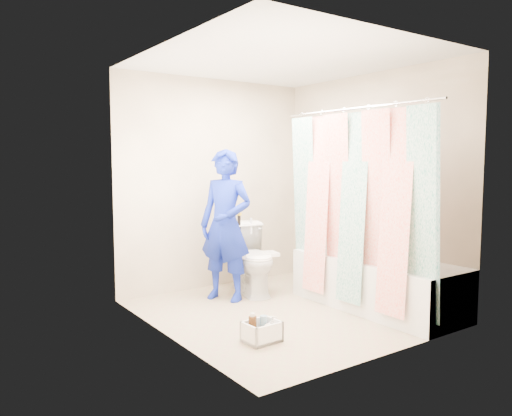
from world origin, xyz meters
TOP-DOWN VIEW (x-y plane):
  - floor at (0.00, 0.00)m, footprint 2.60×2.60m
  - ceiling at (0.00, 0.00)m, footprint 2.40×2.60m
  - wall_back at (0.00, 1.30)m, footprint 2.40×0.02m
  - wall_front at (0.00, -1.30)m, footprint 2.40×0.02m
  - wall_left at (-1.20, 0.00)m, footprint 0.02×2.60m
  - wall_right at (1.20, 0.00)m, footprint 0.02×2.60m
  - bathtub at (0.85, -0.43)m, footprint 0.70×1.75m
  - curtain_rod at (0.52, -0.43)m, footprint 0.02×1.90m
  - shower_curtain at (0.52, -0.43)m, footprint 0.06×1.75m
  - toilet at (0.16, 0.75)m, footprint 0.61×0.84m
  - tank_lid at (0.13, 0.63)m, footprint 0.51×0.32m
  - tank_internals at (0.17, 0.96)m, footprint 0.19×0.08m
  - plumber at (-0.21, 0.71)m, footprint 0.62×0.69m
  - cleaning_caddy at (-0.62, -0.54)m, footprint 0.29×0.24m

SIDE VIEW (x-z plane):
  - floor at x=0.00m, z-range 0.00..0.00m
  - cleaning_caddy at x=-0.62m, z-range -0.03..0.19m
  - bathtub at x=0.85m, z-range 0.02..0.52m
  - toilet at x=0.16m, z-range 0.00..0.77m
  - tank_lid at x=0.13m, z-range 0.44..0.47m
  - tank_internals at x=0.17m, z-range 0.64..0.89m
  - plumber at x=-0.21m, z-range 0.00..1.59m
  - shower_curtain at x=0.52m, z-range 0.12..1.92m
  - wall_back at x=0.00m, z-range 0.00..2.40m
  - wall_front at x=0.00m, z-range 0.00..2.40m
  - wall_left at x=-1.20m, z-range 0.00..2.40m
  - wall_right at x=1.20m, z-range 0.00..2.40m
  - curtain_rod at x=0.52m, z-range 1.94..1.96m
  - ceiling at x=0.00m, z-range 2.39..2.41m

